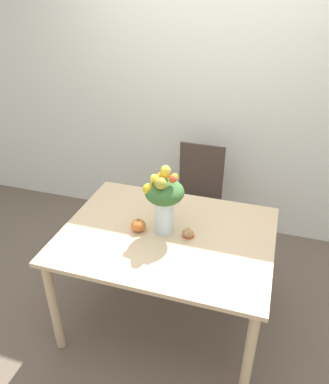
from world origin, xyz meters
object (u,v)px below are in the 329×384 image
(turkey_figurine, at_px, (188,232))
(dining_chair_near_window, at_px, (197,199))
(flower_vase, at_px, (164,198))
(pumpkin, at_px, (138,225))

(turkey_figurine, xyz_separation_m, dining_chair_near_window, (-0.14, 0.92, -0.31))
(flower_vase, height_order, turkey_figurine, flower_vase)
(flower_vase, xyz_separation_m, dining_chair_near_window, (0.02, 0.90, -0.52))
(turkey_figurine, bearing_deg, flower_vase, 174.77)
(turkey_figurine, distance_m, dining_chair_near_window, 0.98)
(flower_vase, relative_size, dining_chair_near_window, 0.49)
(pumpkin, bearing_deg, dining_chair_near_window, 79.02)
(turkey_figurine, bearing_deg, dining_chair_near_window, 98.97)
(flower_vase, distance_m, pumpkin, 0.27)
(dining_chair_near_window, bearing_deg, turkey_figurine, -80.44)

